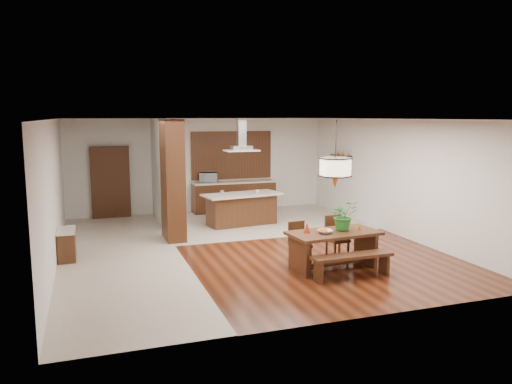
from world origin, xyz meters
name	(u,v)px	position (x,y,z in m)	size (l,w,h in m)	color
room_shell	(243,157)	(0.00, 0.00, 2.06)	(9.00, 9.04, 2.92)	#37150A
tile_hallway	(120,257)	(-2.75, 0.00, 0.01)	(2.50, 9.00, 0.01)	beige
tile_kitchen	(259,221)	(1.25, 2.50, 0.01)	(5.50, 4.00, 0.01)	beige
soffit_band	(243,120)	(0.00, 0.00, 2.88)	(8.00, 9.00, 0.02)	#3C1E0F
partition_pier	(173,180)	(-1.40, 1.20, 1.45)	(0.45, 1.00, 2.90)	black
partition_stub	(160,171)	(-1.40, 3.30, 1.45)	(0.18, 2.40, 2.90)	silver
hallway_console	(67,244)	(-3.81, 0.20, 0.32)	(0.37, 0.88, 0.63)	black
hallway_doorway	(110,182)	(-2.70, 4.40, 1.05)	(1.10, 0.20, 2.10)	black
rear_counter	(234,196)	(1.00, 4.20, 0.48)	(2.60, 0.62, 0.95)	black
kitchen_window	(231,155)	(1.00, 4.46, 1.75)	(2.60, 0.08, 1.50)	#A97032
shelf_lower	(341,169)	(3.87, 2.60, 1.40)	(0.26, 0.90, 0.04)	black
shelf_upper	(341,156)	(3.87, 2.60, 1.80)	(0.26, 0.90, 0.04)	black
dining_table	(334,241)	(1.17, -2.17, 0.54)	(1.84, 1.03, 0.74)	black
dining_bench	(352,266)	(1.22, -2.80, 0.22)	(1.58, 0.35, 0.45)	black
dining_chair_left	(300,243)	(0.68, -1.66, 0.42)	(0.37, 0.37, 0.85)	black
dining_chair_right	(337,238)	(1.56, -1.59, 0.45)	(0.40, 0.40, 0.90)	black
pendant_lantern	(336,154)	(1.17, -2.17, 2.25)	(0.64, 0.64, 1.31)	beige
foliage_plant	(343,215)	(1.40, -2.10, 1.03)	(0.53, 0.46, 0.59)	#246C25
fruit_bowl	(325,232)	(0.94, -2.24, 0.77)	(0.27, 0.27, 0.07)	beige
napkin_cone	(307,228)	(0.63, -2.08, 0.84)	(0.13, 0.13, 0.21)	#A0250B
gold_ornament	(360,228)	(1.72, -2.21, 0.78)	(0.07, 0.07, 0.09)	gold
kitchen_island	(242,209)	(0.64, 2.20, 0.45)	(2.23, 1.23, 0.88)	black
range_hood	(241,135)	(0.64, 2.21, 2.46)	(0.90, 0.55, 0.87)	silver
island_cup	(257,191)	(1.07, 2.14, 0.92)	(0.11, 0.11, 0.09)	silver
microwave	(209,177)	(0.21, 4.23, 1.10)	(0.55, 0.37, 0.30)	silver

